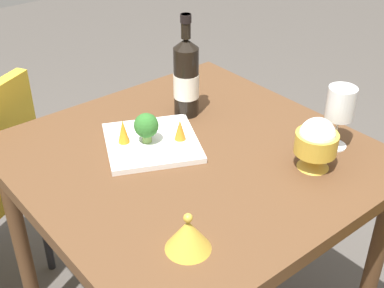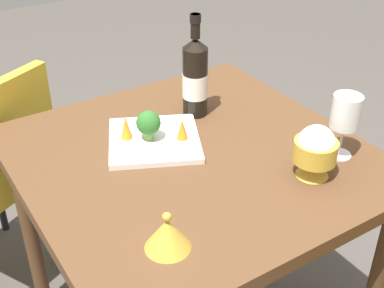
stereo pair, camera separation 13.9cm
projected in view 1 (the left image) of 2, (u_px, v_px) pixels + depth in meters
The scene contains 9 objects.
dining_table at pixel (192, 179), 1.45m from camera, with size 0.90×0.90×0.75m.
wine_bottle at pixel (186, 77), 1.53m from camera, with size 0.08×0.08×0.31m.
wine_glass at pixel (341, 105), 1.37m from camera, with size 0.08×0.08×0.18m.
rice_bowl at pixel (316, 143), 1.31m from camera, with size 0.11×0.11×0.14m.
rice_bowl_lid at pixel (188, 235), 1.08m from camera, with size 0.10×0.10×0.09m.
serving_plate at pixel (152, 143), 1.44m from camera, with size 0.33×0.33×0.02m.
broccoli_floret at pixel (146, 126), 1.40m from camera, with size 0.07×0.07×0.09m.
carrot_garnish_left at pixel (123, 131), 1.41m from camera, with size 0.03×0.03×0.07m.
carrot_garnish_right at pixel (180, 130), 1.43m from camera, with size 0.03×0.03×0.06m.
Camera 1 is at (-0.75, -0.91, 1.52)m, focal length 48.45 mm.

